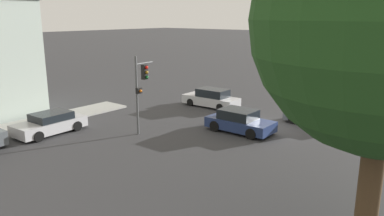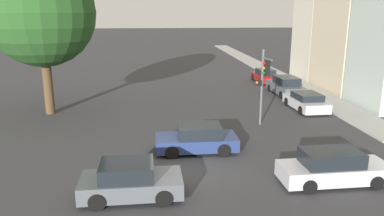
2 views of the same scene
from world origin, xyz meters
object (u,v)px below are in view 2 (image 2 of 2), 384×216
at_px(street_tree, 41,13).
at_px(parked_car_1, 286,86).
at_px(traffic_signal, 264,77).
at_px(crossing_car_1, 333,168).
at_px(crossing_car_0, 130,181).
at_px(parked_car_2, 265,76).
at_px(parked_car_0, 306,102).
at_px(crossing_car_2, 197,139).

xyz_separation_m(street_tree, parked_car_1, (18.89, 4.44, -6.25)).
relative_size(traffic_signal, crossing_car_1, 1.03).
bearing_deg(traffic_signal, crossing_car_0, 44.41).
bearing_deg(crossing_car_0, crossing_car_1, 1.78).
bearing_deg(crossing_car_0, traffic_signal, 47.33).
bearing_deg(traffic_signal, parked_car_2, -111.08).
xyz_separation_m(street_tree, parked_car_2, (18.74, 10.27, -6.33)).
relative_size(crossing_car_0, crossing_car_1, 0.85).
height_order(crossing_car_1, parked_car_2, crossing_car_1).
xyz_separation_m(street_tree, parked_car_0, (18.62, -0.81, -6.37)).
bearing_deg(traffic_signal, crossing_car_1, 91.15).
distance_m(crossing_car_1, parked_car_0, 12.50).
height_order(crossing_car_0, parked_car_1, parked_car_1).
height_order(crossing_car_0, crossing_car_1, crossing_car_1).
bearing_deg(crossing_car_0, parked_car_2, 61.32).
bearing_deg(parked_car_0, crossing_car_1, 160.97).
distance_m(crossing_car_2, parked_car_1, 15.89).
relative_size(street_tree, parked_car_1, 2.20).
xyz_separation_m(parked_car_0, parked_car_1, (0.26, 5.25, 0.12)).
bearing_deg(parked_car_1, crossing_car_1, 164.96).
xyz_separation_m(street_tree, crossing_car_0, (6.48, -13.18, -6.31)).
relative_size(crossing_car_2, parked_car_0, 0.97).
distance_m(crossing_car_1, parked_car_2, 23.34).
xyz_separation_m(crossing_car_1, parked_car_1, (3.92, 17.20, 0.06)).
distance_m(parked_car_0, parked_car_1, 5.26).
bearing_deg(parked_car_1, crossing_car_2, 142.22).
distance_m(street_tree, parked_car_1, 20.39).
height_order(crossing_car_1, parked_car_1, parked_car_1).
distance_m(street_tree, traffic_signal, 15.39).
distance_m(traffic_signal, crossing_car_1, 8.68).
relative_size(parked_car_0, parked_car_1, 0.90).
bearing_deg(traffic_signal, parked_car_1, -121.67).
relative_size(crossing_car_0, parked_car_2, 1.00).
height_order(crossing_car_2, parked_car_0, crossing_car_2).
relative_size(crossing_car_1, parked_car_2, 1.17).
bearing_deg(crossing_car_1, street_tree, 138.16).
relative_size(crossing_car_2, parked_car_1, 0.87).
height_order(crossing_car_1, parked_car_0, crossing_car_1).
relative_size(street_tree, parked_car_2, 2.66).
xyz_separation_m(crossing_car_0, parked_car_2, (12.26, 23.45, -0.03)).
relative_size(crossing_car_0, crossing_car_2, 0.94).
relative_size(parked_car_0, parked_car_2, 1.09).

